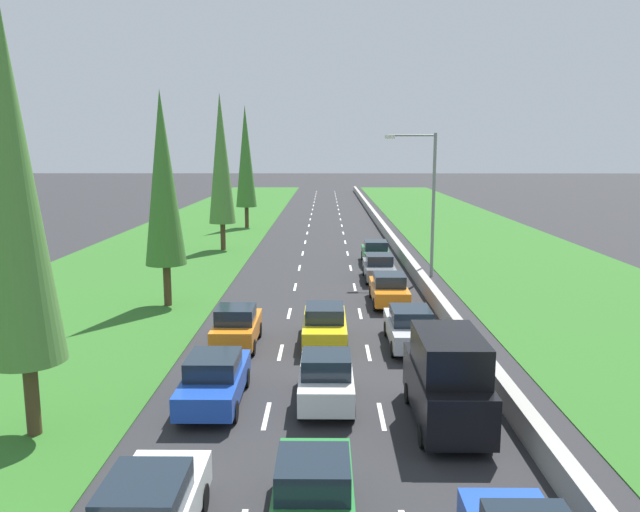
# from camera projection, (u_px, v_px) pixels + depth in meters

# --- Properties ---
(ground_plane) EXTENTS (300.00, 300.00, 0.00)m
(ground_plane) POSITION_uv_depth(u_px,v_px,m) (325.00, 229.00, 63.28)
(ground_plane) COLOR #28282B
(ground_plane) RESTS_ON ground
(grass_verge_left) EXTENTS (14.00, 140.00, 0.04)m
(grass_verge_left) POSITION_uv_depth(u_px,v_px,m) (201.00, 229.00, 63.40)
(grass_verge_left) COLOR #2D6623
(grass_verge_left) RESTS_ON ground
(grass_verge_right) EXTENTS (14.00, 140.00, 0.04)m
(grass_verge_right) POSITION_uv_depth(u_px,v_px,m) (467.00, 229.00, 63.15)
(grass_verge_right) COLOR #2D6623
(grass_verge_right) RESTS_ON ground
(median_barrier) EXTENTS (0.44, 120.00, 0.85)m
(median_barrier) POSITION_uv_depth(u_px,v_px,m) (381.00, 225.00, 63.16)
(median_barrier) COLOR #9E9B93
(median_barrier) RESTS_ON ground
(lane_markings) EXTENTS (3.64, 116.00, 0.01)m
(lane_markings) POSITION_uv_depth(u_px,v_px,m) (325.00, 229.00, 63.28)
(lane_markings) COLOR white
(lane_markings) RESTS_ON ground
(green_hatchback_centre_lane) EXTENTS (1.74, 3.90, 1.72)m
(green_hatchback_centre_lane) POSITION_uv_depth(u_px,v_px,m) (313.00, 492.00, 13.19)
(green_hatchback_centre_lane) COLOR #237A33
(green_hatchback_centre_lane) RESTS_ON ground
(white_hatchback_centre_lane) EXTENTS (1.74, 3.90, 1.72)m
(white_hatchback_centre_lane) POSITION_uv_depth(u_px,v_px,m) (326.00, 378.00, 19.74)
(white_hatchback_centre_lane) COLOR white
(white_hatchback_centre_lane) RESTS_ON ground
(yellow_sedan_centre_lane) EXTENTS (1.82, 4.50, 1.64)m
(yellow_sedan_centre_lane) POSITION_uv_depth(u_px,v_px,m) (325.00, 324.00, 25.96)
(yellow_sedan_centre_lane) COLOR yellow
(yellow_sedan_centre_lane) RESTS_ON ground
(black_van_right_lane) EXTENTS (1.96, 4.90, 2.82)m
(black_van_right_lane) POSITION_uv_depth(u_px,v_px,m) (447.00, 379.00, 18.13)
(black_van_right_lane) COLOR black
(black_van_right_lane) RESTS_ON ground
(silver_sedan_right_lane) EXTENTS (1.82, 4.50, 1.64)m
(silver_sedan_right_lane) POSITION_uv_depth(u_px,v_px,m) (410.00, 327.00, 25.54)
(silver_sedan_right_lane) COLOR silver
(silver_sedan_right_lane) RESTS_ON ground
(orange_sedan_right_lane) EXTENTS (1.82, 4.50, 1.64)m
(orange_sedan_right_lane) POSITION_uv_depth(u_px,v_px,m) (389.00, 289.00, 32.50)
(orange_sedan_right_lane) COLOR orange
(orange_sedan_right_lane) RESTS_ON ground
(blue_sedan_left_lane) EXTENTS (1.82, 4.50, 1.64)m
(blue_sedan_left_lane) POSITION_uv_depth(u_px,v_px,m) (214.00, 379.00, 19.77)
(blue_sedan_left_lane) COLOR #1E47B7
(blue_sedan_left_lane) RESTS_ON ground
(orange_hatchback_left_lane) EXTENTS (1.74, 3.90, 1.72)m
(orange_hatchback_left_lane) POSITION_uv_depth(u_px,v_px,m) (237.00, 326.00, 25.55)
(orange_hatchback_left_lane) COLOR orange
(orange_hatchback_left_lane) RESTS_ON ground
(grey_sedan_right_lane) EXTENTS (1.82, 4.50, 1.64)m
(grey_sedan_right_lane) POSITION_uv_depth(u_px,v_px,m) (379.00, 267.00, 38.50)
(grey_sedan_right_lane) COLOR slate
(grey_sedan_right_lane) RESTS_ON ground
(green_sedan_right_lane) EXTENTS (1.82, 4.50, 1.64)m
(green_sedan_right_lane) POSITION_uv_depth(u_px,v_px,m) (375.00, 252.00, 44.16)
(green_sedan_right_lane) COLOR #237A33
(green_sedan_right_lane) RESTS_ON ground
(poplar_tree_nearest) EXTENTS (2.09, 2.09, 11.57)m
(poplar_tree_nearest) POSITION_uv_depth(u_px,v_px,m) (15.00, 194.00, 16.54)
(poplar_tree_nearest) COLOR #4C3823
(poplar_tree_nearest) RESTS_ON ground
(poplar_tree_second) EXTENTS (2.07, 2.07, 10.95)m
(poplar_tree_second) POSITION_uv_depth(u_px,v_px,m) (163.00, 179.00, 31.18)
(poplar_tree_second) COLOR #4C3823
(poplar_tree_second) RESTS_ON ground
(poplar_tree_third) EXTENTS (2.11, 2.11, 12.37)m
(poplar_tree_third) POSITION_uv_depth(u_px,v_px,m) (221.00, 159.00, 48.92)
(poplar_tree_third) COLOR #4C3823
(poplar_tree_third) RESTS_ON ground
(poplar_tree_fourth) EXTENTS (2.11, 2.11, 12.40)m
(poplar_tree_fourth) POSITION_uv_depth(u_px,v_px,m) (246.00, 157.00, 63.13)
(poplar_tree_fourth) COLOR #4C3823
(poplar_tree_fourth) RESTS_ON ground
(street_light_mast) EXTENTS (3.20, 0.28, 9.00)m
(street_light_mast) POSITION_uv_depth(u_px,v_px,m) (428.00, 194.00, 38.87)
(street_light_mast) COLOR gray
(street_light_mast) RESTS_ON ground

